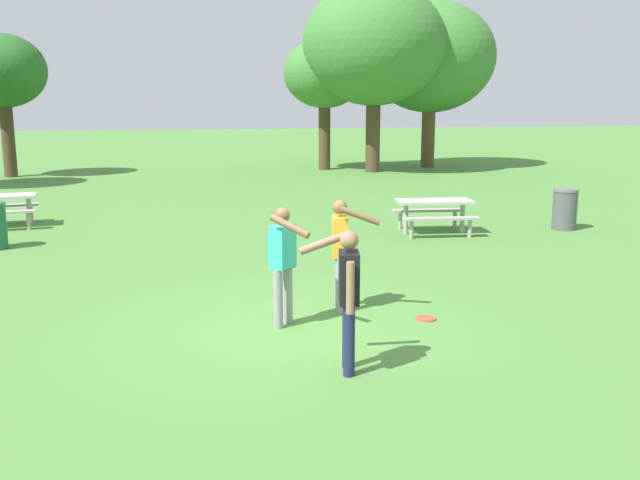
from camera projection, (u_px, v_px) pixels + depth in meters
ground_plane at (293, 329)px, 9.74m from camera, size 120.00×120.00×0.00m
person_thrower at (341, 246)px, 10.40m from camera, size 0.65×0.70×1.64m
person_catcher at (348, 290)px, 8.05m from camera, size 0.65×0.70×1.64m
person_bystander at (283, 257)px, 9.69m from camera, size 0.50×0.84×1.64m
frisbee at (426, 319)px, 10.15m from camera, size 0.29×0.29×0.03m
picnic_table_near at (434, 209)px, 16.40m from camera, size 1.83×1.58×0.77m
trash_can_further_along at (565, 209)px, 16.91m from camera, size 0.59×0.59×0.96m
tree_broad_center at (3, 72)px, 27.22m from camera, size 3.26×3.26×5.42m
tree_far_right at (324, 74)px, 30.01m from camera, size 3.41×3.41×5.48m
tree_slender_mid at (374, 45)px, 28.87m from camera, size 5.76×5.76×7.59m
tree_back_left at (430, 57)px, 30.89m from camera, size 5.57×5.57×7.11m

